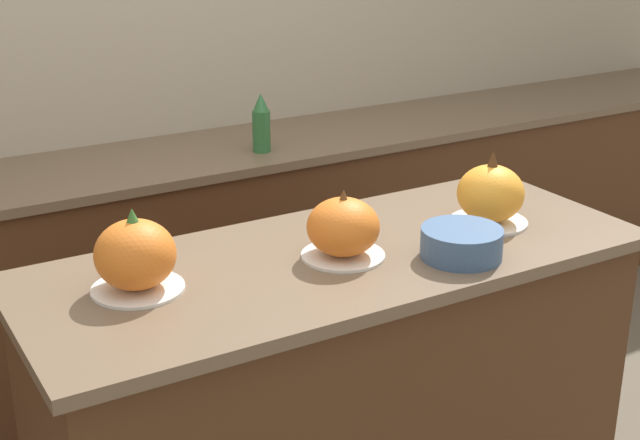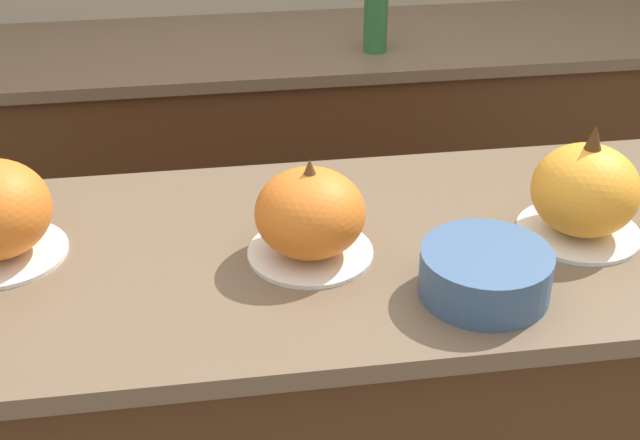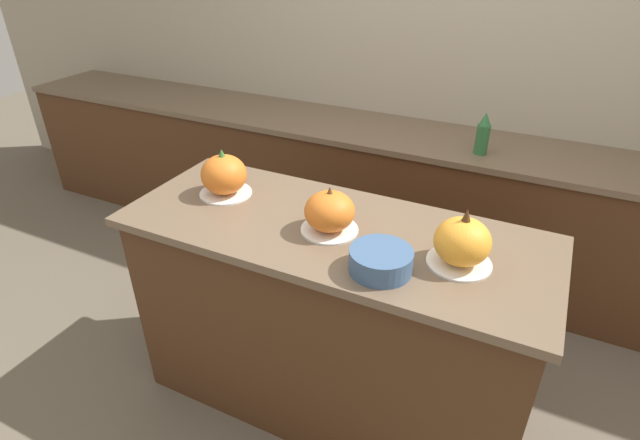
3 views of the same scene
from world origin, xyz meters
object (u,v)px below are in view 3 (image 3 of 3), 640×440
pumpkin_cake_left (224,176)px  bottle_tall (483,134)px  mixing_bowl (381,261)px  pumpkin_cake_right (462,243)px  pumpkin_cake_center (329,212)px

pumpkin_cake_left → bottle_tall: size_ratio=0.98×
bottle_tall → mixing_bowl: 1.33m
pumpkin_cake_right → pumpkin_cake_center: bearing=179.7°
pumpkin_cake_right → pumpkin_cake_left: bearing=175.6°
pumpkin_cake_left → mixing_bowl: size_ratio=1.05×
pumpkin_cake_right → mixing_bowl: pumpkin_cake_right is taller
pumpkin_cake_center → pumpkin_cake_right: bearing=-0.3°
bottle_tall → mixing_bowl: size_ratio=1.08×
pumpkin_cake_left → pumpkin_cake_right: (1.03, -0.08, -0.00)m
pumpkin_cake_center → bottle_tall: (0.36, 1.17, -0.03)m
pumpkin_cake_center → bottle_tall: pumpkin_cake_center is taller
pumpkin_cake_center → pumpkin_cake_right: 0.50m
pumpkin_cake_left → pumpkin_cake_right: pumpkin_cake_right is taller
pumpkin_cake_center → mixing_bowl: (0.27, -0.16, -0.04)m
pumpkin_cake_right → bottle_tall: bearing=96.7°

